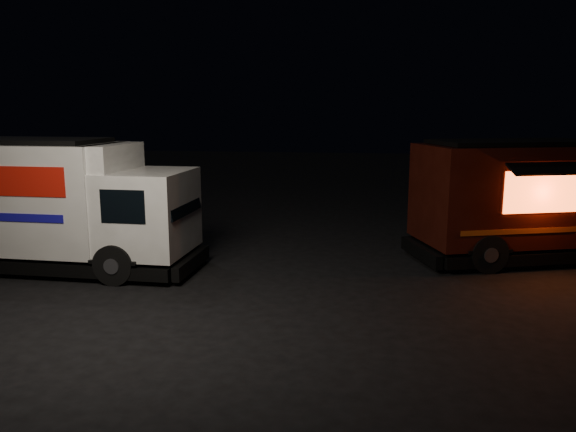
# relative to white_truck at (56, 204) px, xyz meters

# --- Properties ---
(ground) EXTENTS (80.00, 80.00, 0.00)m
(ground) POSITION_rel_white_truck_xyz_m (5.24, -0.62, -1.61)
(ground) COLOR black
(ground) RESTS_ON ground
(white_truck) EXTENTS (7.15, 2.53, 3.22)m
(white_truck) POSITION_rel_white_truck_xyz_m (0.00, 0.00, 0.00)
(white_truck) COLOR white
(white_truck) RESTS_ON ground
(red_truck) EXTENTS (7.19, 4.52, 3.14)m
(red_truck) POSITION_rel_white_truck_xyz_m (12.11, 2.86, -0.04)
(red_truck) COLOR #39100A
(red_truck) RESTS_ON ground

